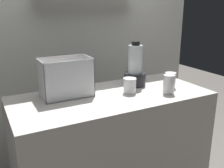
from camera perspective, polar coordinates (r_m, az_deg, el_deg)
counter at (r=2.01m, az=0.00°, el=-14.60°), size 1.40×0.64×0.90m
back_wall_unit at (r=2.43m, az=-8.61°, el=11.02°), size 2.60×0.24×2.50m
carrot_display_bin at (r=1.80m, az=-10.27°, el=-0.11°), size 0.34×0.20×0.27m
blender_pitcher at (r=2.01m, az=5.13°, el=3.31°), size 0.17×0.17×0.35m
juice_cup_pomegranate_far_left at (r=1.85m, az=3.93°, el=-0.55°), size 0.09×0.09×0.11m
juice_cup_beet_left at (r=1.88m, az=12.45°, el=-0.30°), size 0.08×0.08×0.14m
juice_cup_mango_middle at (r=2.01m, az=12.77°, el=0.63°), size 0.08×0.08×0.12m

